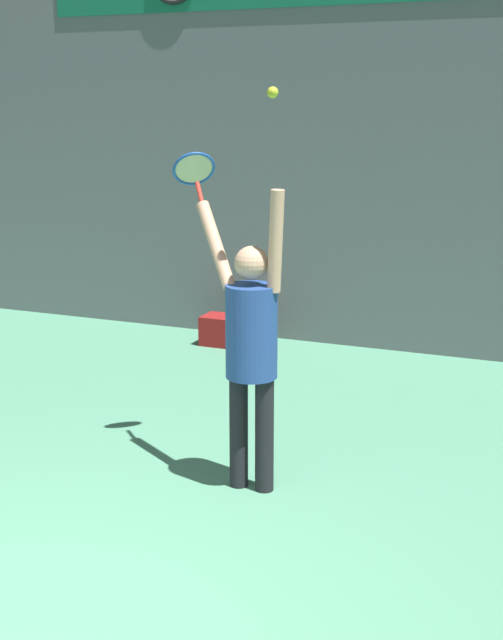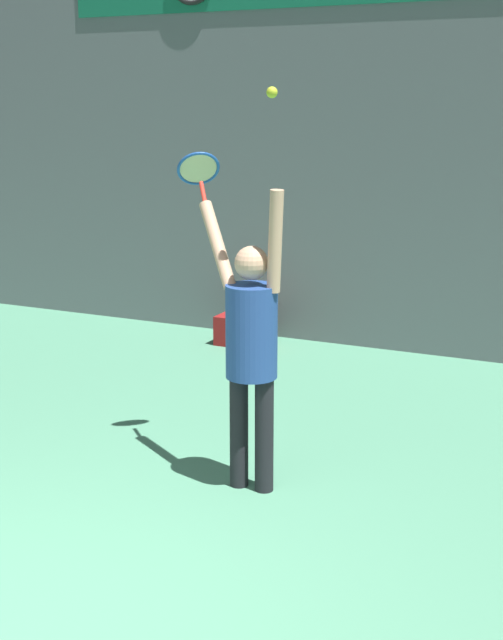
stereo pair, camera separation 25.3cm
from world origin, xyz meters
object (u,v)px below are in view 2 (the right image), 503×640
at_px(tennis_ball, 272,92).
at_px(tennis_racket, 199,171).
at_px(tennis_player, 251,340).
at_px(equipment_bag, 245,331).

bearing_deg(tennis_ball, tennis_racket, 147.00).
bearing_deg(tennis_player, tennis_ball, -17.78).
relative_size(tennis_racket, equipment_bag, 0.68).
bearing_deg(tennis_racket, tennis_player, -36.35).
xyz_separation_m(tennis_player, tennis_ball, (0.17, -0.05, 1.62)).
bearing_deg(tennis_racket, equipment_bag, 109.71).
bearing_deg(equipment_bag, tennis_ball, -61.64).
bearing_deg(tennis_ball, equipment_bag, 118.36).
bearing_deg(equipment_bag, tennis_player, -63.51).
relative_size(tennis_player, tennis_racket, 4.97).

